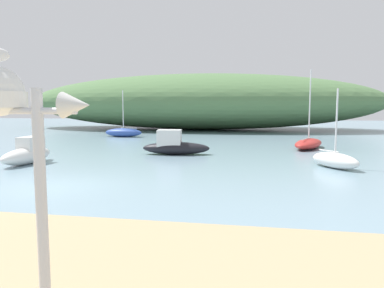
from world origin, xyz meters
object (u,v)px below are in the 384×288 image
at_px(sailboat_by_sandbar, 335,160).
at_px(motorboat_far_left, 174,145).
at_px(sailboat_inner_mooring, 308,143).
at_px(mast_structure, 12,114).
at_px(sailboat_outer_mooring, 123,132).
at_px(motorboat_centre_water, 28,153).

bearing_deg(sailboat_by_sandbar, motorboat_far_left, 158.68).
bearing_deg(motorboat_far_left, sailboat_by_sandbar, -21.32).
distance_m(sailboat_inner_mooring, sailboat_by_sandbar, 7.37).
distance_m(mast_structure, motorboat_far_left, 16.88).
bearing_deg(sailboat_outer_mooring, sailboat_inner_mooring, -22.76).
relative_size(sailboat_inner_mooring, sailboat_outer_mooring, 1.23).
bearing_deg(sailboat_by_sandbar, sailboat_outer_mooring, 137.95).
xyz_separation_m(sailboat_inner_mooring, motorboat_centre_water, (-14.11, -8.70, 0.16)).
height_order(mast_structure, motorboat_centre_water, mast_structure).
bearing_deg(sailboat_outer_mooring, motorboat_centre_water, -86.72).
relative_size(motorboat_centre_water, motorboat_far_left, 0.84).
bearing_deg(motorboat_centre_water, mast_structure, -55.71).
xyz_separation_m(sailboat_inner_mooring, motorboat_far_left, (-7.92, -4.21, 0.17)).
relative_size(sailboat_inner_mooring, motorboat_centre_water, 1.53).
xyz_separation_m(motorboat_centre_water, motorboat_far_left, (6.19, 4.48, 0.01)).
bearing_deg(mast_structure, sailboat_by_sandbar, 65.95).
bearing_deg(motorboat_far_left, sailboat_inner_mooring, 28.01).
bearing_deg(sailboat_inner_mooring, mast_structure, -105.67).
xyz_separation_m(motorboat_centre_water, sailboat_by_sandbar, (14.27, 1.33, -0.13)).
relative_size(mast_structure, motorboat_far_left, 0.77).
distance_m(sailboat_inner_mooring, motorboat_centre_water, 16.57).
xyz_separation_m(mast_structure, sailboat_inner_mooring, (5.84, 20.82, -2.36)).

